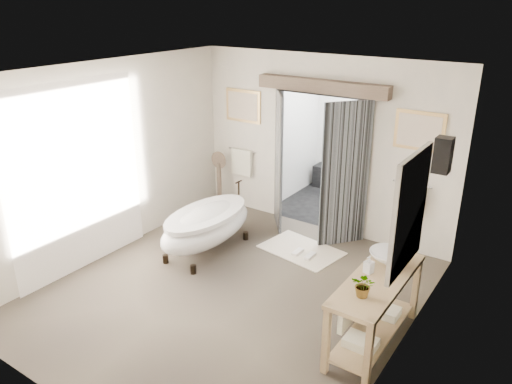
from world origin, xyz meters
TOP-DOWN VIEW (x-y plane):
  - ground_plane at (0.00, 0.00)m, footprint 5.00×5.00m
  - room_shell at (-0.04, -0.13)m, footprint 4.52×5.02m
  - shower_room at (0.00, 3.99)m, footprint 2.22×2.01m
  - back_wall_dressing at (0.00, 2.32)m, footprint 3.82×0.73m
  - clawfoot_tub at (-1.00, 0.73)m, footprint 0.82×1.84m
  - vanity at (1.95, 0.05)m, footprint 0.57×1.60m
  - pedestal_mirror at (-1.90, 2.19)m, footprint 0.33×0.21m
  - rug at (0.21, 1.56)m, footprint 1.31×0.98m
  - slippers at (0.33, 1.41)m, footprint 0.31×0.24m
  - basin at (1.95, 0.44)m, footprint 0.48×0.48m
  - plant at (1.98, -0.36)m, footprint 0.26×0.23m
  - soap_bottle_a at (1.84, 0.12)m, footprint 0.11×0.11m
  - soap_bottle_b at (1.96, 0.65)m, footprint 0.17×0.17m

SIDE VIEW (x-z plane):
  - ground_plane at x=0.00m, z-range 0.00..0.00m
  - rug at x=0.21m, z-range 0.00..0.01m
  - slippers at x=0.33m, z-range 0.01..0.06m
  - clawfoot_tub at x=-1.00m, z-range -0.01..0.89m
  - pedestal_mirror at x=-1.90m, z-range -0.08..1.02m
  - vanity at x=1.95m, z-range 0.08..0.93m
  - shower_room at x=0.00m, z-range -0.35..2.16m
  - basin at x=1.95m, z-range 0.85..1.00m
  - soap_bottle_b at x=1.96m, z-range 0.85..1.03m
  - soap_bottle_a at x=1.84m, z-range 0.85..1.05m
  - plant at x=1.98m, z-range 0.85..1.12m
  - back_wall_dressing at x=0.00m, z-range 0.30..2.82m
  - room_shell at x=-0.04m, z-range 0.40..3.31m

